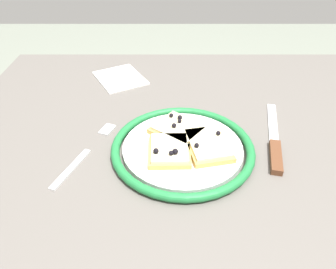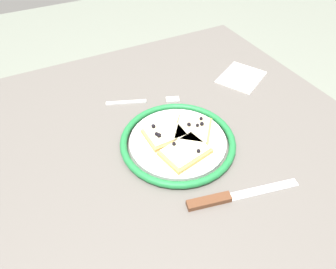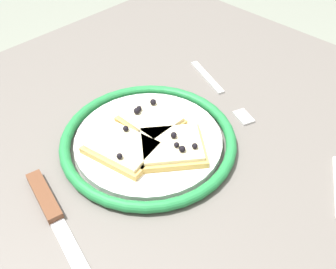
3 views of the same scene
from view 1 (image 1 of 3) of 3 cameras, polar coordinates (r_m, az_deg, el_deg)
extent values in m
cube|color=#5B5651|center=(0.64, 5.09, -2.69)|extent=(1.03, 0.89, 0.03)
cylinder|color=#4C4742|center=(1.23, -19.13, -3.99)|extent=(0.05, 0.05, 0.68)
cylinder|color=#4C4742|center=(1.27, 23.90, -3.81)|extent=(0.05, 0.05, 0.68)
cylinder|color=white|center=(0.61, 2.55, -2.55)|extent=(0.23, 0.23, 0.01)
torus|color=#1E7238|center=(0.60, 2.56, -2.31)|extent=(0.27, 0.27, 0.02)
cube|color=tan|center=(0.63, 1.85, 0.74)|extent=(0.13, 0.13, 0.01)
cube|color=beige|center=(0.63, 1.87, 1.33)|extent=(0.11, 0.11, 0.01)
sphere|color=black|center=(0.64, 2.05, 3.10)|extent=(0.01, 0.01, 0.01)
sphere|color=black|center=(0.62, 1.00, 1.64)|extent=(0.01, 0.01, 0.01)
sphere|color=black|center=(0.65, 0.49, 3.48)|extent=(0.01, 0.01, 0.01)
sphere|color=black|center=(0.63, 2.00, 2.45)|extent=(0.01, 0.01, 0.01)
cube|color=tan|center=(0.60, 7.00, -2.07)|extent=(0.09, 0.12, 0.01)
cube|color=beige|center=(0.59, 7.06, -1.46)|extent=(0.08, 0.10, 0.01)
sphere|color=black|center=(0.57, 5.08, -1.93)|extent=(0.01, 0.01, 0.01)
sphere|color=black|center=(0.61, 8.93, 0.27)|extent=(0.01, 0.01, 0.01)
cube|color=tan|center=(0.58, 0.16, -2.99)|extent=(0.08, 0.09, 0.01)
cube|color=beige|center=(0.58, 0.16, -2.38)|extent=(0.07, 0.08, 0.01)
sphere|color=black|center=(0.55, 0.48, -3.31)|extent=(0.01, 0.01, 0.01)
sphere|color=black|center=(0.56, -2.26, -2.95)|extent=(0.01, 0.01, 0.01)
sphere|color=black|center=(0.56, 1.23, -3.05)|extent=(0.01, 0.01, 0.01)
cube|color=silver|center=(0.72, 18.16, 2.04)|extent=(0.05, 0.15, 0.00)
cube|color=#59331E|center=(0.62, 18.69, -3.78)|extent=(0.04, 0.09, 0.01)
cube|color=silver|center=(0.59, -17.10, -5.90)|extent=(0.05, 0.11, 0.00)
cube|color=silver|center=(0.67, -10.94, 0.87)|extent=(0.03, 0.04, 0.00)
cube|color=white|center=(0.87, -8.70, 9.98)|extent=(0.16, 0.17, 0.00)
camera|label=2|loc=(0.52, 76.94, 26.34)|focal=32.06mm
camera|label=3|loc=(0.84, 26.49, 35.65)|focal=40.67mm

